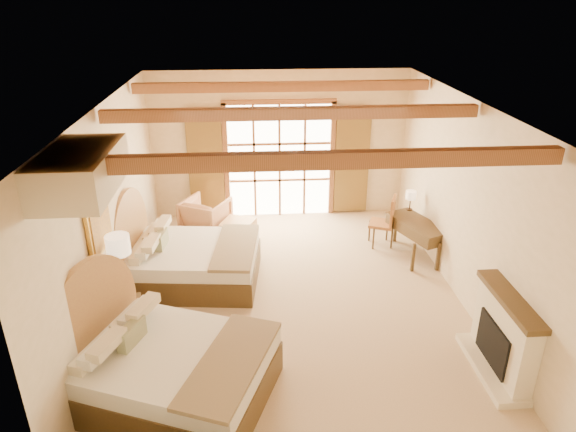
{
  "coord_description": "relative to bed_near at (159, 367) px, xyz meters",
  "views": [
    {
      "loc": [
        -0.59,
        -7.25,
        4.71
      ],
      "look_at": [
        -0.05,
        0.2,
        1.39
      ],
      "focal_mm": 32.0,
      "sensor_mm": 36.0,
      "label": 1
    }
  ],
  "objects": [
    {
      "name": "floor",
      "position": [
        1.81,
        2.15,
        -0.46
      ],
      "size": [
        7.0,
        7.0,
        0.0
      ],
      "primitive_type": "plane",
      "color": "#CDAE8A",
      "rests_on": "ground"
    },
    {
      "name": "wall_back",
      "position": [
        1.81,
        5.65,
        1.14
      ],
      "size": [
        5.5,
        0.0,
        5.5
      ],
      "primitive_type": "plane",
      "rotation": [
        1.57,
        0.0,
        0.0
      ],
      "color": "beige",
      "rests_on": "ground"
    },
    {
      "name": "wall_left",
      "position": [
        -0.94,
        2.15,
        1.14
      ],
      "size": [
        0.0,
        7.0,
        7.0
      ],
      "primitive_type": "plane",
      "rotation": [
        1.57,
        0.0,
        1.57
      ],
      "color": "beige",
      "rests_on": "ground"
    },
    {
      "name": "wall_right",
      "position": [
        4.56,
        2.15,
        1.14
      ],
      "size": [
        0.0,
        7.0,
        7.0
      ],
      "primitive_type": "plane",
      "rotation": [
        1.57,
        0.0,
        -1.57
      ],
      "color": "beige",
      "rests_on": "ground"
    },
    {
      "name": "ceiling",
      "position": [
        1.81,
        2.15,
        2.74
      ],
      "size": [
        7.0,
        7.0,
        0.0
      ],
      "primitive_type": "plane",
      "rotation": [
        3.14,
        0.0,
        0.0
      ],
      "color": "#BA7639",
      "rests_on": "ground"
    },
    {
      "name": "ceiling_beams",
      "position": [
        1.81,
        2.15,
        2.62
      ],
      "size": [
        5.39,
        4.6,
        0.18
      ],
      "primitive_type": null,
      "color": "#955B38",
      "rests_on": "ceiling"
    },
    {
      "name": "french_doors",
      "position": [
        1.81,
        5.59,
        0.79
      ],
      "size": [
        3.95,
        0.08,
        2.6
      ],
      "color": "white",
      "rests_on": "ground"
    },
    {
      "name": "fireplace",
      "position": [
        4.41,
        0.15,
        0.05
      ],
      "size": [
        0.46,
        1.4,
        1.16
      ],
      "color": "beige",
      "rests_on": "ground"
    },
    {
      "name": "painting",
      "position": [
        -0.89,
        1.4,
        1.29
      ],
      "size": [
        0.06,
        0.95,
        0.75
      ],
      "color": "gold",
      "rests_on": "wall_left"
    },
    {
      "name": "canopy_valance",
      "position": [
        -0.59,
        0.15,
        2.49
      ],
      "size": [
        0.7,
        1.4,
        0.45
      ],
      "primitive_type": "cube",
      "color": "beige",
      "rests_on": "ceiling"
    },
    {
      "name": "bed_near",
      "position": [
        0.0,
        0.0,
        0.0
      ],
      "size": [
        2.88,
        2.44,
        1.51
      ],
      "rotation": [
        0.0,
        0.0,
        -0.37
      ],
      "color": "#4F3B1E",
      "rests_on": "floor"
    },
    {
      "name": "bed_far",
      "position": [
        -0.02,
        2.79,
        -0.02
      ],
      "size": [
        2.38,
        1.89,
        1.46
      ],
      "rotation": [
        0.0,
        0.0,
        -0.1
      ],
      "color": "#4F3B1E",
      "rests_on": "floor"
    },
    {
      "name": "nightstand",
      "position": [
        -0.67,
        1.15,
        -0.14
      ],
      "size": [
        0.62,
        0.62,
        0.63
      ],
      "primitive_type": "cube",
      "rotation": [
        0.0,
        0.0,
        0.22
      ],
      "color": "#4F3B1E",
      "rests_on": "floor"
    },
    {
      "name": "floor_lamp",
      "position": [
        -0.69,
        1.42,
        0.88
      ],
      "size": [
        0.33,
        0.33,
        1.58
      ],
      "color": "#382619",
      "rests_on": "floor"
    },
    {
      "name": "armchair",
      "position": [
        0.23,
        4.66,
        -0.06
      ],
      "size": [
        1.14,
        1.15,
        0.79
      ],
      "primitive_type": "imported",
      "rotation": [
        0.0,
        0.0,
        -3.61
      ],
      "color": "tan",
      "rests_on": "floor"
    },
    {
      "name": "ottoman",
      "position": [
        0.89,
        4.3,
        -0.24
      ],
      "size": [
        0.77,
        0.77,
        0.43
      ],
      "primitive_type": "cube",
      "rotation": [
        0.0,
        0.0,
        -0.37
      ],
      "color": "tan",
      "rests_on": "floor"
    },
    {
      "name": "desk",
      "position": [
        4.29,
        3.45,
        -0.08
      ],
      "size": [
        1.0,
        1.41,
        0.7
      ],
      "rotation": [
        0.0,
        0.0,
        0.38
      ],
      "color": "#4F3B1E",
      "rests_on": "floor"
    },
    {
      "name": "desk_chair",
      "position": [
        3.75,
        3.93,
        -0.14
      ],
      "size": [
        0.61,
        0.59,
        1.04
      ],
      "rotation": [
        0.0,
        0.0,
        -0.38
      ],
      "color": "#B4723C",
      "rests_on": "floor"
    },
    {
      "name": "desk_lamp",
      "position": [
        4.29,
        4.02,
        0.54
      ],
      "size": [
        0.2,
        0.2,
        0.4
      ],
      "color": "#382619",
      "rests_on": "desk"
    }
  ]
}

